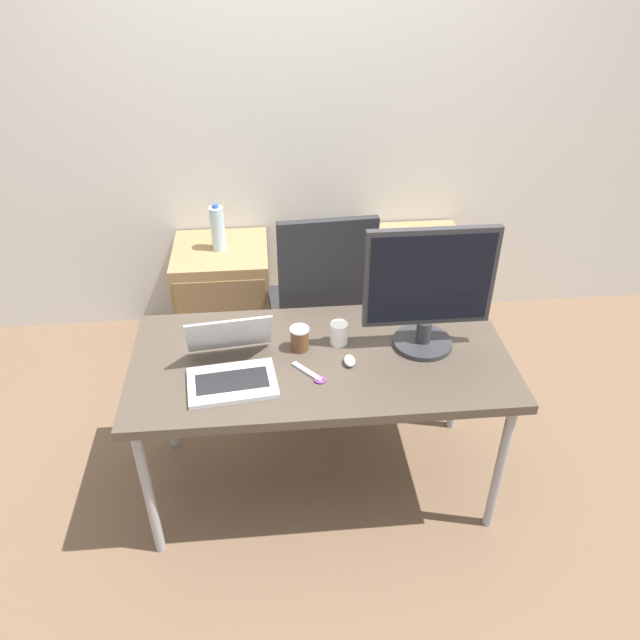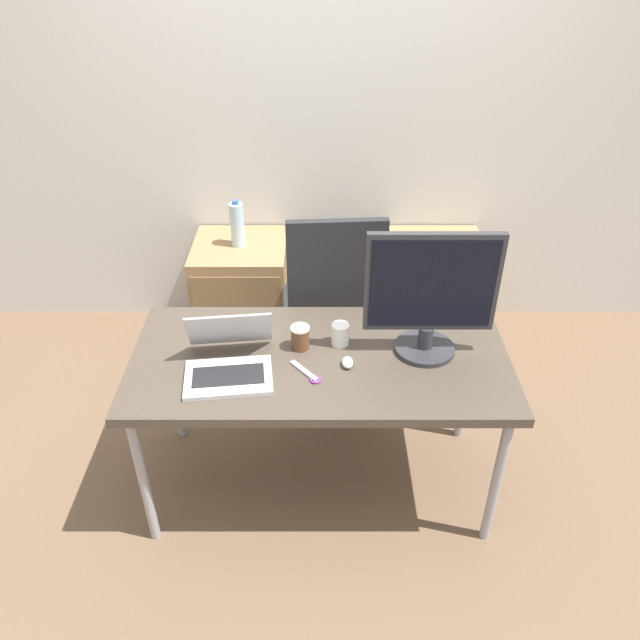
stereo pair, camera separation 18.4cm
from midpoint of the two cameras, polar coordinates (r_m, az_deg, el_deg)
The scene contains 13 objects.
ground_plane at distance 2.94m, azimuth 1.84°, elevation -14.51°, with size 14.00×14.00×0.00m, color brown.
wall_back at distance 3.50m, azimuth 1.61°, elevation 19.08°, with size 10.00×0.05×2.60m.
desk at distance 2.49m, azimuth 2.12°, elevation -4.39°, with size 1.49×0.72×0.71m.
office_chair at distance 3.16m, azimuth 2.77°, elevation -0.62°, with size 0.56×0.57×1.08m.
cabinet_left at distance 3.64m, azimuth -5.65°, elevation 2.52°, with size 0.52×0.50×0.61m.
cabinet_right at distance 3.70m, azimuth 11.77°, elevation 2.47°, with size 0.52×0.50×0.61m.
water_bottle at distance 3.44m, azimuth -6.04°, elevation 8.65°, with size 0.08×0.08×0.26m.
laptop_center at distance 2.37m, azimuth -6.15°, elevation -3.78°, with size 0.35×0.37×0.21m.
monitor at distance 2.39m, azimuth 12.26°, elevation 2.20°, with size 0.50×0.24×0.52m.
mouse at distance 2.40m, azimuth 4.72°, elevation -3.95°, with size 0.04×0.07×0.03m.
coffee_cup_white at distance 2.50m, azimuth 3.97°, elevation -1.38°, with size 0.07×0.07×0.09m.
coffee_cup_brown at distance 2.47m, azimuth 0.30°, elevation -1.67°, with size 0.08×0.08×0.10m.
scissors at distance 2.36m, azimuth 1.11°, elevation -5.01°, with size 0.13×0.15×0.01m.
Camera 2 is at (0.00, -1.95, 2.21)m, focal length 35.00 mm.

